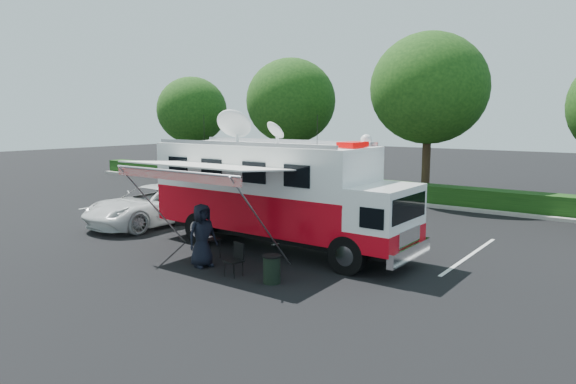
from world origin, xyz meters
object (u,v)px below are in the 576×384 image
trash_bin (272,269)px  white_suv (154,224)px  command_truck (277,192)px  folding_table (208,239)px

trash_bin → white_suv: bearing=160.3°
white_suv → trash_bin: bearing=-18.5°
command_truck → folding_table: (-1.05, -2.25, -1.32)m
folding_table → trash_bin: trash_bin is taller
white_suv → trash_bin: size_ratio=7.61×
trash_bin → folding_table: bearing=166.6°
command_truck → trash_bin: size_ratio=12.28×
folding_table → trash_bin: bearing=-13.4°
white_suv → trash_bin: white_suv is taller
folding_table → command_truck: bearing=65.0°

